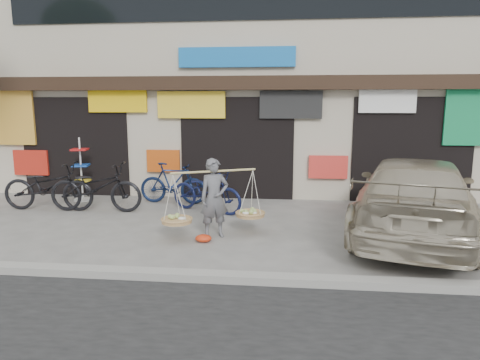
# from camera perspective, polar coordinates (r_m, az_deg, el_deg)

# --- Properties ---
(ground) EXTENTS (70.00, 70.00, 0.00)m
(ground) POSITION_cam_1_polar(r_m,az_deg,el_deg) (8.28, -3.08, -7.68)
(ground) COLOR gray
(ground) RESTS_ON ground
(kerb) EXTENTS (70.00, 0.25, 0.12)m
(kerb) POSITION_cam_1_polar(r_m,az_deg,el_deg) (6.41, -5.94, -12.61)
(kerb) COLOR gray
(kerb) RESTS_ON ground
(shophouse_block) EXTENTS (14.00, 6.32, 7.00)m
(shophouse_block) POSITION_cam_1_polar(r_m,az_deg,el_deg) (14.28, 0.91, 13.84)
(shophouse_block) COLOR #BDB099
(shophouse_block) RESTS_ON ground
(street_vendor) EXTENTS (1.89, 1.17, 1.52)m
(street_vendor) POSITION_cam_1_polar(r_m,az_deg,el_deg) (8.16, -3.44, -2.88)
(street_vendor) COLOR slate
(street_vendor) RESTS_ON ground
(bike_0) EXTENTS (2.23, 0.82, 1.16)m
(bike_0) POSITION_cam_1_polar(r_m,az_deg,el_deg) (10.66, -18.68, -0.93)
(bike_0) COLOR black
(bike_0) RESTS_ON ground
(bike_1) EXTENTS (1.78, 0.62, 1.05)m
(bike_1) POSITION_cam_1_polar(r_m,az_deg,el_deg) (11.05, -8.93, -0.42)
(bike_1) COLOR #111E3F
(bike_1) RESTS_ON ground
(bike_2) EXTENTS (2.02, 1.39, 1.01)m
(bike_2) POSITION_cam_1_polar(r_m,az_deg,el_deg) (10.10, -4.49, -1.46)
(bike_2) COLOR #10163B
(bike_2) RESTS_ON ground
(bike_3) EXTENTS (2.23, 0.82, 1.16)m
(bike_3) POSITION_cam_1_polar(r_m,az_deg,el_deg) (11.20, -24.19, -0.77)
(bike_3) COLOR black
(bike_3) RESTS_ON ground
(suv) EXTENTS (3.49, 5.61, 1.52)m
(suv) POSITION_cam_1_polar(r_m,az_deg,el_deg) (8.94, 22.22, -2.06)
(suv) COLOR #C1B59B
(suv) RESTS_ON ground
(display_rack) EXTENTS (0.47, 0.47, 1.67)m
(display_rack) POSITION_cam_1_polar(r_m,az_deg,el_deg) (11.98, -20.38, 0.58)
(display_rack) COLOR silver
(display_rack) RESTS_ON ground
(red_bag) EXTENTS (0.31, 0.25, 0.14)m
(red_bag) POSITION_cam_1_polar(r_m,az_deg,el_deg) (8.03, -4.89, -7.74)
(red_bag) COLOR red
(red_bag) RESTS_ON ground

